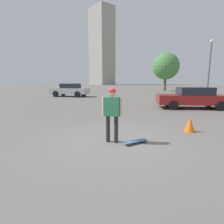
% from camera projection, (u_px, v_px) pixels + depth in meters
% --- Properties ---
extents(ground_plane, '(220.00, 220.00, 0.00)m').
position_uv_depth(ground_plane, '(112.00, 142.00, 5.29)').
color(ground_plane, slate).
extents(person, '(0.43, 0.52, 1.64)m').
position_uv_depth(person, '(112.00, 109.00, 5.11)').
color(person, '#262628').
rests_on(person, ground_plane).
extents(skateboard, '(0.80, 0.35, 0.08)m').
position_uv_depth(skateboard, '(135.00, 141.00, 5.15)').
color(skateboard, '#336693').
rests_on(skateboard, ground_plane).
extents(car_parked_near, '(4.49, 4.50, 1.43)m').
position_uv_depth(car_parked_near, '(193.00, 98.00, 11.74)').
color(car_parked_near, maroon).
rests_on(car_parked_near, ground_plane).
extents(car_parked_far, '(4.09, 4.63, 1.55)m').
position_uv_depth(car_parked_far, '(70.00, 90.00, 20.80)').
color(car_parked_far, '#ADB2B7').
rests_on(car_parked_far, ground_plane).
extents(building_block_distant, '(8.37, 11.69, 37.67)m').
position_uv_depth(building_block_distant, '(102.00, 47.00, 88.87)').
color(building_block_distant, '#9E998E').
rests_on(building_block_distant, ground_plane).
extents(tree_distant, '(4.92, 4.92, 7.04)m').
position_uv_depth(tree_distant, '(166.00, 66.00, 32.69)').
color(tree_distant, brown).
rests_on(tree_distant, ground_plane).
extents(traffic_cone, '(0.36, 0.36, 0.54)m').
position_uv_depth(traffic_cone, '(190.00, 124.00, 6.34)').
color(traffic_cone, orange).
rests_on(traffic_cone, ground_plane).
extents(lamp_post, '(0.28, 0.28, 5.12)m').
position_uv_depth(lamp_post, '(209.00, 66.00, 14.31)').
color(lamp_post, '#59595E').
rests_on(lamp_post, ground_plane).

